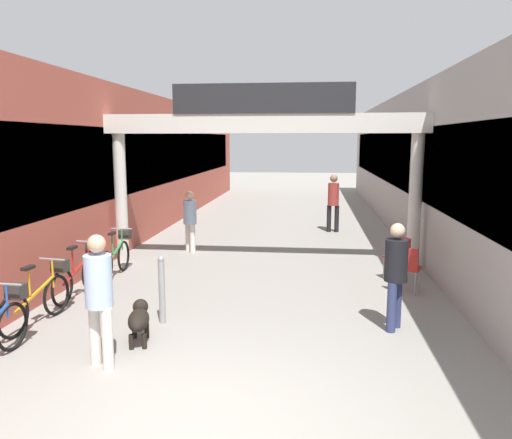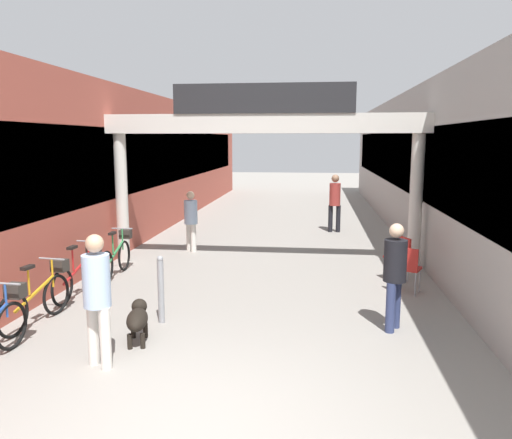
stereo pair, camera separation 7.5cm
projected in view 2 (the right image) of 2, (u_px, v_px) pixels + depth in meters
The scene contains 15 objects.
ground_plane at pixel (195, 430), 4.96m from camera, with size 80.00×80.00×0.00m, color gray.
storefront_left at pixel (120, 164), 16.01m from camera, with size 3.00×26.00×4.20m.
storefront_right at pixel (449, 166), 14.83m from camera, with size 3.00×26.00×4.20m.
arcade_sign_gateway at pixel (264, 138), 11.06m from camera, with size 7.40×0.47×4.07m.
pedestrian_with_dog at pixel (97, 292), 6.21m from camera, with size 0.46×0.46×1.71m.
pedestrian_companion at pixel (395, 270), 7.45m from camera, with size 0.46×0.46×1.64m.
pedestrian_carrying_crate at pixel (191, 218), 12.80m from camera, with size 0.48×0.48×1.57m.
pedestrian_elderly_walking at pixel (335, 199), 15.51m from camera, with size 0.38×0.34×1.80m.
dog_on_leash at pixel (138, 318), 7.10m from camera, with size 0.44×0.79×0.55m.
bicycle_orange_second at pixel (40, 296), 7.82m from camera, with size 0.46×1.68×0.98m.
bicycle_red_third at pixel (80, 272), 9.22m from camera, with size 0.46×1.69×0.98m.
bicycle_green_farthest at pixel (117, 255), 10.58m from camera, with size 0.46×1.69×0.98m.
bollard_post_metal at pixel (161, 289), 7.81m from camera, with size 0.10×0.10×1.08m.
cafe_chair_red_nearer at pixel (408, 266), 9.29m from camera, with size 0.53×0.53×0.89m.
cafe_chair_red_farther at pixel (400, 254), 10.21m from camera, with size 0.52×0.52×0.89m.
Camera 2 is at (1.15, -4.47, 2.85)m, focal length 35.00 mm.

